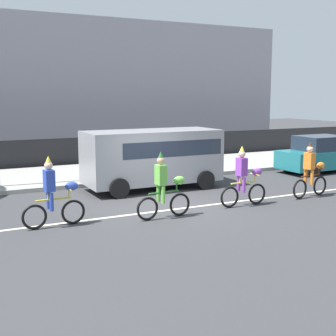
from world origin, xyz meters
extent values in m
plane|color=#38383A|center=(0.00, 0.00, 0.00)|extent=(80.00, 80.00, 0.00)
cube|color=beige|center=(0.00, -0.50, 0.00)|extent=(36.00, 0.14, 0.01)
cube|color=#9E9B93|center=(0.00, 6.50, 0.07)|extent=(60.00, 5.00, 0.15)
cube|color=black|center=(0.00, 9.40, 0.70)|extent=(40.00, 0.08, 1.40)
cube|color=#99939E|center=(1.36, 18.00, 3.98)|extent=(28.00, 8.00, 7.97)
torus|color=black|center=(-3.14, -0.69, 0.33)|extent=(0.67, 0.12, 0.67)
torus|color=black|center=(-4.19, -0.76, 0.33)|extent=(0.67, 0.12, 0.67)
cylinder|color=gold|center=(-3.66, -0.73, 0.75)|extent=(0.97, 0.12, 0.05)
cylinder|color=gold|center=(-3.81, -0.74, 0.84)|extent=(0.04, 0.04, 0.18)
cylinder|color=gold|center=(-3.24, -0.70, 0.86)|extent=(0.04, 0.04, 0.23)
cylinder|color=gold|center=(-3.24, -0.70, 0.98)|extent=(0.07, 0.50, 0.03)
ellipsoid|color=#2D47B2|center=(-3.16, -0.69, 1.05)|extent=(0.37, 0.22, 0.24)
cube|color=#2D47B2|center=(-3.76, -0.74, 1.26)|extent=(0.26, 0.34, 0.56)
sphere|color=beige|center=(-3.76, -0.74, 1.66)|extent=(0.22, 0.22, 0.22)
cone|color=gold|center=(-3.76, -0.74, 1.84)|extent=(0.14, 0.14, 0.16)
cylinder|color=#2D47B2|center=(-3.75, -0.88, 0.71)|extent=(0.11, 0.11, 0.48)
cylinder|color=#2D47B2|center=(-3.77, -0.60, 0.71)|extent=(0.11, 0.11, 0.48)
torus|color=black|center=(-0.14, -1.23, 0.33)|extent=(0.67, 0.10, 0.67)
torus|color=black|center=(-1.19, -1.28, 0.33)|extent=(0.67, 0.10, 0.67)
cylinder|color=#266626|center=(-0.67, -1.26, 0.75)|extent=(0.97, 0.10, 0.05)
cylinder|color=#266626|center=(-0.82, -1.26, 0.84)|extent=(0.04, 0.04, 0.18)
cylinder|color=#266626|center=(-0.25, -1.23, 0.86)|extent=(0.04, 0.04, 0.23)
cylinder|color=#266626|center=(-0.25, -1.23, 0.98)|extent=(0.06, 0.50, 0.03)
ellipsoid|color=#72CC4C|center=(-0.17, -1.23, 1.05)|extent=(0.37, 0.22, 0.24)
cube|color=#72CC4C|center=(-0.77, -1.26, 1.26)|extent=(0.26, 0.33, 0.56)
sphere|color=tan|center=(-0.77, -1.26, 1.66)|extent=(0.22, 0.22, 0.22)
cone|color=#266626|center=(-0.77, -1.26, 1.84)|extent=(0.14, 0.14, 0.16)
cylinder|color=#72CC4C|center=(-0.76, -1.40, 0.71)|extent=(0.11, 0.11, 0.48)
cylinder|color=#72CC4C|center=(-0.78, -1.12, 0.71)|extent=(0.11, 0.11, 0.48)
torus|color=black|center=(2.75, -1.07, 0.33)|extent=(0.67, 0.07, 0.67)
torus|color=black|center=(1.70, -1.08, 0.33)|extent=(0.67, 0.07, 0.67)
cylinder|color=#E5D84C|center=(2.22, -1.07, 0.75)|extent=(0.97, 0.06, 0.05)
cylinder|color=#E5D84C|center=(2.07, -1.07, 0.84)|extent=(0.04, 0.04, 0.18)
cylinder|color=#E5D84C|center=(2.64, -1.07, 0.86)|extent=(0.04, 0.04, 0.23)
cylinder|color=#E5D84C|center=(2.64, -1.07, 0.98)|extent=(0.04, 0.50, 0.03)
ellipsoid|color=purple|center=(2.72, -1.07, 1.05)|extent=(0.36, 0.20, 0.24)
cube|color=purple|center=(2.12, -1.07, 1.26)|extent=(0.24, 0.32, 0.56)
sphere|color=beige|center=(2.12, -1.07, 1.66)|extent=(0.22, 0.22, 0.22)
cone|color=#E5D84C|center=(2.12, -1.07, 1.84)|extent=(0.14, 0.14, 0.16)
cylinder|color=purple|center=(2.12, -1.21, 0.71)|extent=(0.11, 0.11, 0.48)
cylinder|color=purple|center=(2.12, -0.93, 0.71)|extent=(0.11, 0.11, 0.48)
torus|color=black|center=(5.55, -0.96, 0.33)|extent=(0.67, 0.16, 0.67)
torus|color=black|center=(4.51, -1.11, 0.33)|extent=(0.67, 0.16, 0.67)
cylinder|color=#4C2614|center=(5.03, -1.04, 0.75)|extent=(0.96, 0.18, 0.05)
cylinder|color=#4C2614|center=(4.88, -1.06, 0.84)|extent=(0.04, 0.04, 0.18)
cylinder|color=#4C2614|center=(5.45, -0.98, 0.86)|extent=(0.04, 0.04, 0.23)
cylinder|color=#4C2614|center=(5.45, -0.98, 0.98)|extent=(0.10, 0.50, 0.03)
ellipsoid|color=orange|center=(5.53, -0.97, 1.05)|extent=(0.38, 0.25, 0.24)
cube|color=orange|center=(4.93, -1.05, 1.26)|extent=(0.28, 0.35, 0.56)
sphere|color=beige|center=(4.93, -1.05, 1.66)|extent=(0.22, 0.22, 0.22)
cone|color=#4C2614|center=(4.93, -1.05, 1.84)|extent=(0.14, 0.14, 0.16)
cylinder|color=orange|center=(4.95, -1.19, 0.71)|extent=(0.11, 0.11, 0.48)
cylinder|color=orange|center=(4.91, -0.91, 0.71)|extent=(0.11, 0.11, 0.48)
cube|color=#99999E|center=(0.80, 2.70, 1.23)|extent=(5.00, 2.00, 1.90)
cube|color=#283342|center=(1.20, 2.70, 1.58)|extent=(3.90, 2.02, 0.56)
cylinder|color=black|center=(2.50, 1.70, 0.35)|extent=(0.70, 0.22, 0.70)
cylinder|color=black|center=(2.50, 3.70, 0.35)|extent=(0.70, 0.22, 0.70)
cylinder|color=black|center=(-0.90, 1.70, 0.35)|extent=(0.70, 0.22, 0.70)
cylinder|color=black|center=(-0.90, 3.70, 0.35)|extent=(0.70, 0.22, 0.70)
cube|color=#1E727A|center=(9.28, 2.74, 0.60)|extent=(4.10, 1.72, 0.80)
cube|color=#232D3D|center=(9.18, 2.74, 1.32)|extent=(2.10, 1.58, 0.64)
cylinder|color=black|center=(10.56, 3.60, 0.30)|extent=(0.60, 0.20, 0.60)
cylinder|color=black|center=(8.01, 1.88, 0.30)|extent=(0.60, 0.20, 0.60)
cylinder|color=black|center=(8.01, 3.60, 0.30)|extent=(0.60, 0.20, 0.60)
camera|label=1|loc=(-6.39, -12.87, 3.50)|focal=50.00mm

